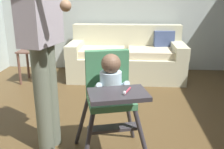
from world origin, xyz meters
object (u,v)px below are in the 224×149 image
(high_chair, at_px, (110,88))
(adult_standing, at_px, (42,39))
(sippy_cup, at_px, (30,47))
(couch, at_px, (127,58))
(side_table, at_px, (33,59))

(high_chair, bearing_deg, adult_standing, -118.06)
(high_chair, xyz_separation_m, sippy_cup, (-1.41, 1.93, -0.07))
(adult_standing, bearing_deg, couch, 85.80)
(couch, bearing_deg, high_chair, -2.85)
(high_chair, relative_size, adult_standing, 0.53)
(couch, xyz_separation_m, sippy_cup, (-1.53, -0.33, 0.24))
(couch, height_order, adult_standing, adult_standing)
(side_table, bearing_deg, couch, 12.70)
(adult_standing, relative_size, sippy_cup, 17.65)
(side_table, relative_size, sippy_cup, 5.20)
(couch, relative_size, high_chair, 2.01)
(sippy_cup, bearing_deg, couch, 12.38)
(couch, relative_size, side_table, 3.62)
(high_chair, bearing_deg, couch, 162.53)
(side_table, distance_m, sippy_cup, 0.19)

